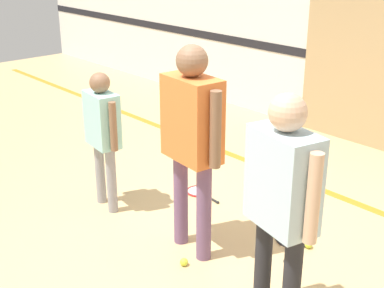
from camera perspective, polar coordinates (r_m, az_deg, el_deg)
The scene contains 10 objects.
ground_plane at distance 4.80m, azimuth -0.98°, elevation -10.22°, with size 16.00×16.00×0.00m, color tan.
wall_panel at distance 6.90m, azimuth 19.58°, elevation 8.27°, with size 2.18×0.05×2.20m.
floor_stripe at distance 5.96m, azimuth 11.84°, elevation -4.07°, with size 14.40×0.10×0.01m.
person_instructor at distance 4.20m, azimuth -0.00°, elevation 1.53°, with size 0.67×0.32×1.76m.
person_student_left at distance 5.09m, azimuth -9.52°, elevation 1.85°, with size 0.51×0.25×1.36m.
person_student_right at distance 3.36m, azimuth 9.61°, elevation -5.11°, with size 0.62×0.35×1.66m.
racket_spare_on_floor at distance 4.86m, azimuth 10.64°, elevation -10.04°, with size 0.41×0.55×0.03m.
racket_second_spare at distance 5.62m, azimuth 0.82°, elevation -5.11°, with size 0.48×0.29×0.03m.
tennis_ball_near_instructor at distance 4.45m, azimuth -0.87°, elevation -12.47°, with size 0.07×0.07×0.07m, color #CCE038.
tennis_ball_by_spare_racket at distance 4.78m, azimuth 12.32°, elevation -10.45°, with size 0.07×0.07×0.07m, color #CCE038.
Camera 1 is at (3.09, -2.69, 2.50)m, focal length 50.00 mm.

